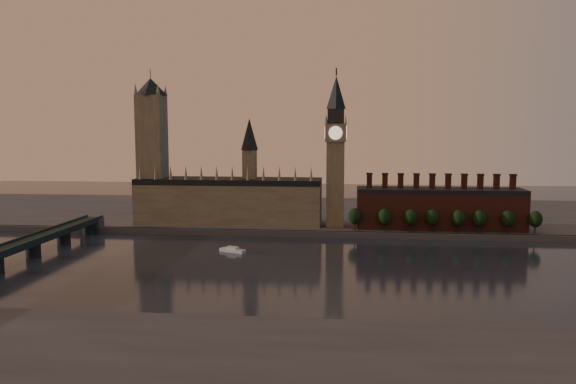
% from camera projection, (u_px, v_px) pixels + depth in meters
% --- Properties ---
extents(ground, '(900.00, 900.00, 0.00)m').
position_uv_depth(ground, '(310.00, 272.00, 278.54)').
color(ground, black).
rests_on(ground, ground).
extents(north_bank, '(900.00, 182.00, 4.00)m').
position_uv_depth(north_bank, '(324.00, 214.00, 454.32)').
color(north_bank, '#4D4D52').
rests_on(north_bank, ground).
extents(palace_of_westminster, '(130.00, 30.30, 74.00)m').
position_uv_depth(palace_of_westminster, '(230.00, 199.00, 396.22)').
color(palace_of_westminster, gray).
rests_on(palace_of_westminster, north_bank).
extents(victoria_tower, '(24.00, 24.00, 108.00)m').
position_uv_depth(victoria_tower, '(152.00, 145.00, 397.72)').
color(victoria_tower, gray).
rests_on(victoria_tower, north_bank).
extents(big_ben, '(15.00, 15.00, 107.00)m').
position_uv_depth(big_ben, '(336.00, 149.00, 379.90)').
color(big_ben, gray).
rests_on(big_ben, north_bank).
extents(chimney_block, '(110.00, 25.00, 37.00)m').
position_uv_depth(chimney_block, '(439.00, 208.00, 377.20)').
color(chimney_block, '#5C2A23').
rests_on(chimney_block, north_bank).
extents(embankment_tree_0, '(8.60, 8.60, 14.88)m').
position_uv_depth(embankment_tree_0, '(355.00, 216.00, 368.57)').
color(embankment_tree_0, black).
rests_on(embankment_tree_0, north_bank).
extents(embankment_tree_1, '(8.60, 8.60, 14.88)m').
position_uv_depth(embankment_tree_1, '(385.00, 217.00, 365.60)').
color(embankment_tree_1, black).
rests_on(embankment_tree_1, north_bank).
extents(embankment_tree_2, '(8.60, 8.60, 14.88)m').
position_uv_depth(embankment_tree_2, '(411.00, 217.00, 363.61)').
color(embankment_tree_2, black).
rests_on(embankment_tree_2, north_bank).
extents(embankment_tree_3, '(8.60, 8.60, 14.88)m').
position_uv_depth(embankment_tree_3, '(432.00, 218.00, 363.11)').
color(embankment_tree_3, black).
rests_on(embankment_tree_3, north_bank).
extents(embankment_tree_4, '(8.60, 8.60, 14.88)m').
position_uv_depth(embankment_tree_4, '(459.00, 218.00, 360.66)').
color(embankment_tree_4, black).
rests_on(embankment_tree_4, north_bank).
extents(embankment_tree_5, '(8.60, 8.60, 14.88)m').
position_uv_depth(embankment_tree_5, '(480.00, 219.00, 359.23)').
color(embankment_tree_5, black).
rests_on(embankment_tree_5, north_bank).
extents(embankment_tree_6, '(8.60, 8.60, 14.88)m').
position_uv_depth(embankment_tree_6, '(508.00, 219.00, 358.38)').
color(embankment_tree_6, black).
rests_on(embankment_tree_6, north_bank).
extents(embankment_tree_7, '(8.60, 8.60, 14.88)m').
position_uv_depth(embankment_tree_7, '(535.00, 219.00, 356.41)').
color(embankment_tree_7, black).
rests_on(embankment_tree_7, north_bank).
extents(westminster_bridge, '(14.00, 200.00, 11.55)m').
position_uv_depth(westminster_bridge, '(12.00, 251.00, 290.70)').
color(westminster_bridge, black).
rests_on(westminster_bridge, ground).
extents(river_boat, '(16.33, 10.64, 3.17)m').
position_uv_depth(river_boat, '(233.00, 250.00, 323.27)').
color(river_boat, silver).
rests_on(river_boat, ground).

